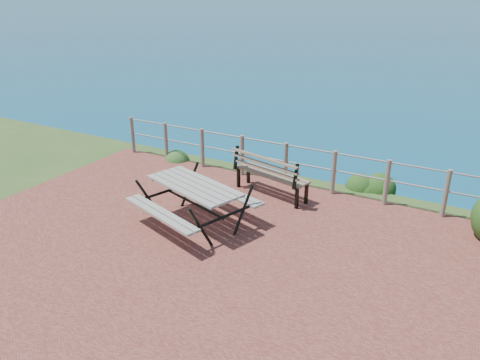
# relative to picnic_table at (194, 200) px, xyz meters

# --- Properties ---
(ground) EXTENTS (10.00, 7.00, 0.12)m
(ground) POSITION_rel_picnic_table_xyz_m (0.69, -0.66, -0.53)
(ground) COLOR brown
(ground) RESTS_ON ground
(safety_railing) EXTENTS (9.40, 0.10, 1.00)m
(safety_railing) POSITION_rel_picnic_table_xyz_m (0.69, 2.69, 0.04)
(safety_railing) COLOR #6B5B4C
(safety_railing) RESTS_ON ground
(picnic_table) EXTENTS (2.13, 1.65, 0.84)m
(picnic_table) POSITION_rel_picnic_table_xyz_m (0.00, 0.00, 0.00)
(picnic_table) COLOR gray
(picnic_table) RESTS_ON ground
(park_bench) EXTENTS (1.84, 0.86, 1.01)m
(park_bench) POSITION_rel_picnic_table_xyz_m (0.68, 1.96, 0.13)
(park_bench) COLOR brown
(park_bench) RESTS_ON ground
(shrub_lip_west) EXTENTS (0.67, 0.67, 0.37)m
(shrub_lip_west) POSITION_rel_picnic_table_xyz_m (-2.63, 2.98, -0.53)
(shrub_lip_west) COLOR #1C4B1D
(shrub_lip_west) RESTS_ON ground
(shrub_lip_east) EXTENTS (0.81, 0.81, 0.56)m
(shrub_lip_east) POSITION_rel_picnic_table_xyz_m (2.46, 3.53, -0.53)
(shrub_lip_east) COLOR #153C12
(shrub_lip_east) RESTS_ON ground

